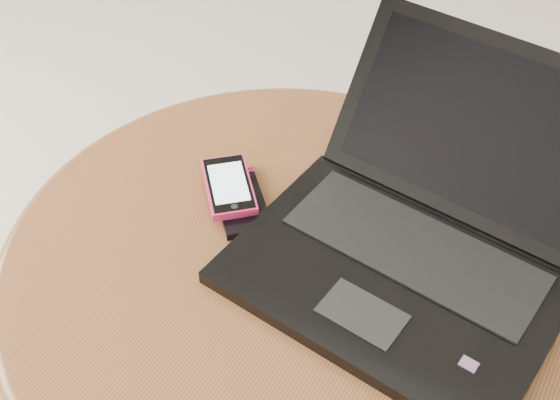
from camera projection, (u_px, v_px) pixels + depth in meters
The scene contains 4 objects.
table at pixel (284, 314), 0.96m from camera, with size 0.69×0.69×0.55m.
laptop at pixel (418, 235), 0.85m from camera, with size 0.40×0.41×0.21m.
phone_black at pixel (241, 202), 0.93m from camera, with size 0.12×0.12×0.01m.
phone_pink at pixel (229, 186), 0.94m from camera, with size 0.11×0.12×0.01m.
Camera 1 is at (0.34, -0.55, 1.21)m, focal length 47.20 mm.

